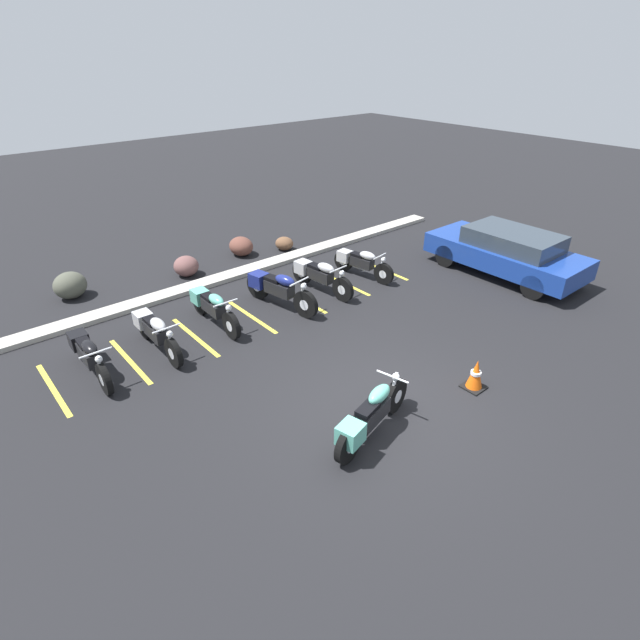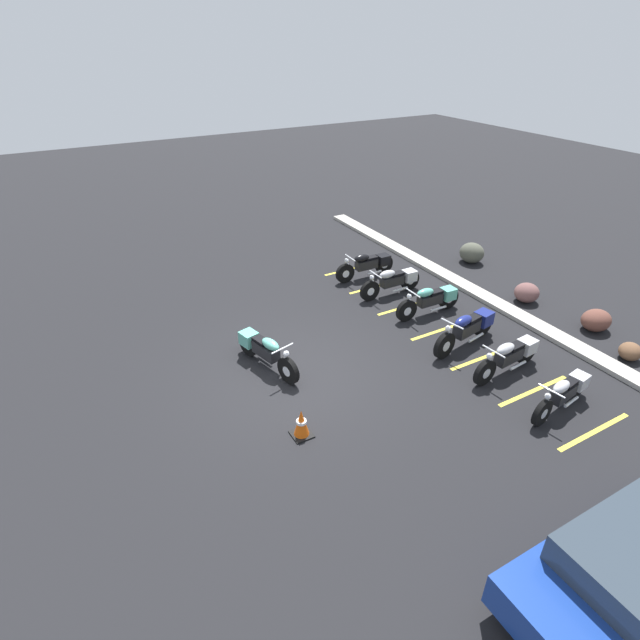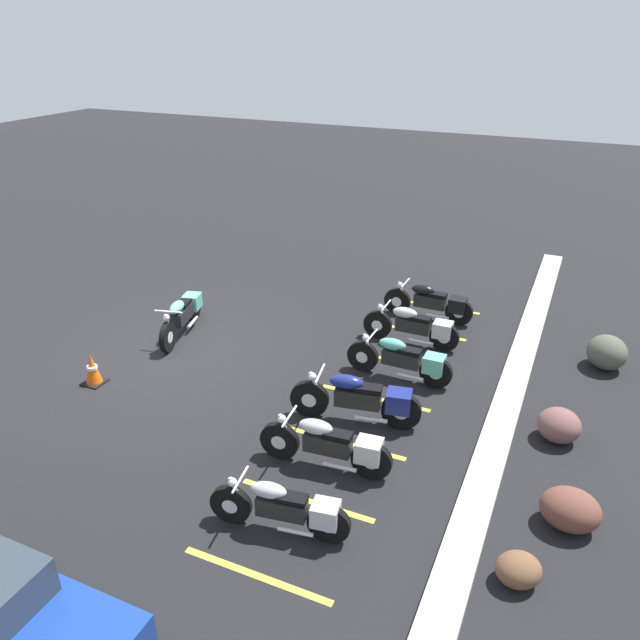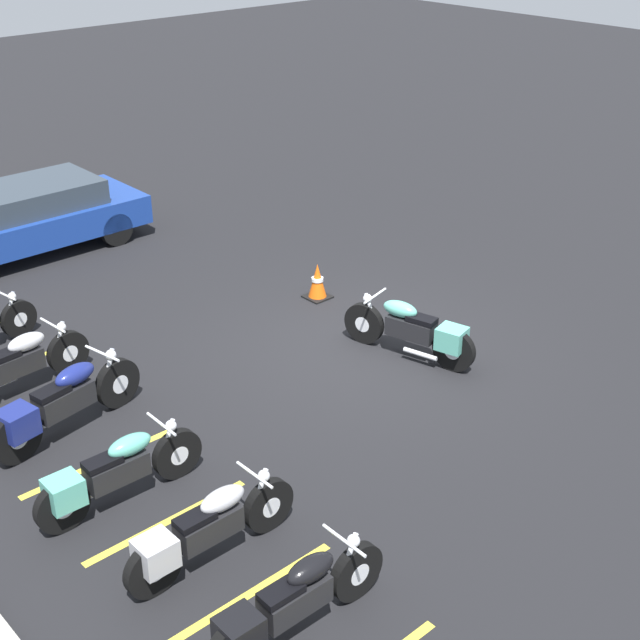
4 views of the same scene
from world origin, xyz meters
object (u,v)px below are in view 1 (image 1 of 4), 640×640
Objects in this scene: parked_bike_4 at (319,275)px; landscape_rock_2 at (241,246)px; parked_bike_2 at (212,307)px; car_blue at (507,251)px; motorcycle_teal_featured at (370,416)px; parked_bike_5 at (360,262)px; landscape_rock_0 at (70,285)px; parked_bike_0 at (88,354)px; parked_bike_3 at (277,288)px; landscape_rock_1 at (284,243)px; parked_bike_1 at (155,331)px; landscape_rock_3 at (186,266)px; traffic_cone at (476,375)px.

landscape_rock_2 is (-0.21, 3.46, -0.16)m from parked_bike_4.
parked_bike_2 is 0.49× the size of car_blue.
motorcycle_teal_featured is 0.99× the size of parked_bike_4.
landscape_rock_0 is at bearing -128.83° from parked_bike_5.
parked_bike_3 is (4.52, -0.04, 0.04)m from parked_bike_0.
motorcycle_teal_featured reaches higher than parked_bike_5.
parked_bike_5 is 7.62m from landscape_rock_0.
landscape_rock_2 is at bearing 158.73° from landscape_rock_1.
parked_bike_0 is at bearing -90.21° from parked_bike_1.
car_blue is 8.96m from landscape_rock_3.
parked_bike_0 and parked_bike_1 have the same top height.
parked_bike_3 is at bearing 99.57° from traffic_cone.
parked_bike_5 reaches higher than landscape_rock_2.
landscape_rock_2 is at bearing 39.49° from car_blue.
traffic_cone is at bearing -62.58° from landscape_rock_0.
motorcycle_teal_featured is 5.10m from parked_bike_1.
car_blue is at bearing -56.64° from landscape_rock_1.
parked_bike_3 is at bearing -129.04° from landscape_rock_1.
parked_bike_3 is (1.62, 4.82, 0.03)m from motorcycle_teal_featured.
landscape_rock_3 is (-3.28, 0.18, 0.07)m from landscape_rock_1.
motorcycle_teal_featured reaches higher than landscape_rock_3.
car_blue is (4.69, -2.55, 0.23)m from parked_bike_4.
car_blue is at bearing 56.72° from parked_bike_3.
parked_bike_1 is 2.58× the size of landscape_rock_2.
parked_bike_2 reaches higher than landscape_rock_0.
parked_bike_5 is (7.34, -0.06, -0.02)m from parked_bike_0.
car_blue reaches higher than parked_bike_1.
traffic_cone is at bearing -100.76° from landscape_rock_1.
parked_bike_3 is 1.15× the size of parked_bike_5.
parked_bike_1 is 3.81m from landscape_rock_0.
car_blue is (6.04, -2.54, 0.20)m from parked_bike_3.
parked_bike_1 is 3.15m from parked_bike_3.
parked_bike_2 reaches higher than landscape_rock_1.
parked_bike_2 is 0.93× the size of parked_bike_3.
parked_bike_1 is 0.49× the size of car_blue.
parked_bike_1 is at bearing -152.16° from landscape_rock_1.
motorcycle_teal_featured is at bearing -108.39° from landscape_rock_2.
parked_bike_2 is 4.28m from landscape_rock_2.
parked_bike_0 is at bearing 136.04° from traffic_cone.
landscape_rock_1 is (4.08, 2.73, -0.23)m from parked_bike_2.
parked_bike_2 reaches higher than landscape_rock_2.
parked_bike_2 reaches higher than parked_bike_5.
landscape_rock_0 reaches higher than landscape_rock_3.
parked_bike_3 is at bearing 57.59° from motorcycle_teal_featured.
parked_bike_3 is at bearing -99.17° from parked_bike_5.
parked_bike_1 is at bearing -141.30° from landscape_rock_2.
parked_bike_1 is at bearing -95.41° from parked_bike_4.
parked_bike_5 is 2.43× the size of landscape_rock_2.
landscape_rock_1 is 1.37m from landscape_rock_2.
car_blue reaches higher than motorcycle_teal_featured.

